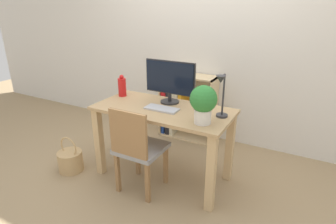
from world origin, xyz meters
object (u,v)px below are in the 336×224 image
(desk_lamp, at_px, (221,92))
(chair, at_px, (137,147))
(keyboard, at_px, (162,109))
(bookshelf, at_px, (179,103))
(potted_plant, at_px, (203,102))
(basket, at_px, (70,160))
(vase, at_px, (122,87))
(monitor, at_px, (170,79))

(desk_lamp, height_order, chair, desk_lamp)
(keyboard, xyz_separation_m, bookshelf, (-0.29, 0.97, -0.30))
(chair, bearing_deg, keyboard, 81.56)
(potted_plant, height_order, basket, potted_plant)
(basket, bearing_deg, vase, 55.25)
(desk_lamp, xyz_separation_m, potted_plant, (-0.09, -0.15, -0.05))
(chair, distance_m, basket, 0.89)
(chair, height_order, bookshelf, chair)
(potted_plant, bearing_deg, chair, -161.73)
(bookshelf, xyz_separation_m, basket, (-0.61, -1.31, -0.33))
(monitor, relative_size, keyboard, 1.66)
(potted_plant, xyz_separation_m, chair, (-0.53, -0.18, -0.46))
(monitor, distance_m, keyboard, 0.31)
(basket, bearing_deg, bookshelf, 64.88)
(vase, distance_m, chair, 0.75)
(vase, height_order, desk_lamp, desk_lamp)
(monitor, height_order, vase, monitor)
(desk_lamp, distance_m, potted_plant, 0.19)
(vase, relative_size, desk_lamp, 0.59)
(keyboard, distance_m, chair, 0.41)
(monitor, xyz_separation_m, vase, (-0.54, -0.05, -0.13))
(vase, distance_m, bookshelf, 0.94)
(desk_lamp, distance_m, basket, 1.72)
(monitor, bearing_deg, potted_plant, -34.20)
(chair, relative_size, basket, 2.19)
(keyboard, height_order, potted_plant, potted_plant)
(vase, relative_size, chair, 0.27)
(vase, bearing_deg, monitor, 5.73)
(keyboard, xyz_separation_m, vase, (-0.56, 0.16, 0.09))
(keyboard, distance_m, basket, 1.15)
(vase, bearing_deg, bookshelf, 71.69)
(keyboard, xyz_separation_m, desk_lamp, (0.54, 0.04, 0.23))
(desk_lamp, bearing_deg, vase, 174.07)
(keyboard, bearing_deg, potted_plant, -13.86)
(desk_lamp, bearing_deg, monitor, 163.48)
(monitor, distance_m, desk_lamp, 0.59)
(bookshelf, distance_m, basket, 1.48)
(keyboard, distance_m, vase, 0.59)
(chair, relative_size, bookshelf, 1.01)
(monitor, bearing_deg, vase, -174.27)
(bookshelf, bearing_deg, potted_plant, -55.58)
(keyboard, relative_size, desk_lamp, 0.82)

